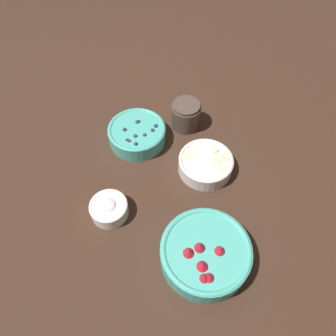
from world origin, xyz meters
TOP-DOWN VIEW (x-y plane):
  - ground_plane at (0.00, 0.00)m, footprint 4.00×4.00m
  - bowl_strawberries at (-0.27, 0.20)m, footprint 0.23×0.23m
  - bowl_blueberries at (0.10, -0.05)m, footprint 0.19×0.19m
  - bowl_bananas at (-0.14, -0.06)m, footprint 0.17×0.17m
  - bowl_cream at (0.02, 0.21)m, footprint 0.11×0.11m
  - jar_chocolate at (0.00, -0.19)m, footprint 0.10×0.10m

SIDE VIEW (x-z plane):
  - ground_plane at x=0.00m, z-range 0.00..0.00m
  - bowl_cream at x=0.02m, z-range 0.00..0.05m
  - bowl_bananas at x=-0.14m, z-range 0.00..0.06m
  - bowl_blueberries at x=0.10m, z-range 0.00..0.06m
  - bowl_strawberries at x=-0.27m, z-range 0.00..0.08m
  - jar_chocolate at x=0.00m, z-range 0.00..0.09m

